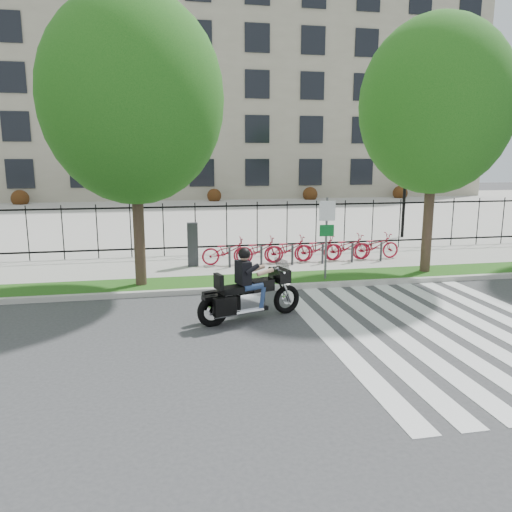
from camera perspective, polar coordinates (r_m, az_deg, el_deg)
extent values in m
plane|color=#37373A|center=(10.53, -3.01, -10.12)|extent=(120.00, 120.00, 0.00)
cube|color=#ADAAA3|center=(14.38, -5.32, -3.97)|extent=(60.00, 0.20, 0.15)
cube|color=#154A12|center=(15.20, -5.65, -3.14)|extent=(60.00, 1.50, 0.15)
cube|color=#ADAAA2|center=(17.62, -6.43, -1.16)|extent=(60.00, 3.50, 0.15)
cube|color=#ADAAA2|center=(34.95, -8.82, 4.86)|extent=(80.00, 34.00, 0.10)
cube|color=gray|center=(55.08, -10.06, 17.47)|extent=(60.00, 20.00, 20.00)
cylinder|color=black|center=(24.57, 16.58, 6.48)|extent=(0.14, 0.14, 4.00)
cylinder|color=black|center=(24.50, 16.83, 10.90)|extent=(0.06, 0.70, 0.70)
sphere|color=white|center=(24.34, 16.11, 11.18)|extent=(0.36, 0.36, 0.36)
sphere|color=white|center=(24.67, 17.58, 11.09)|extent=(0.36, 0.36, 0.36)
cylinder|color=#39271F|center=(14.79, -13.28, 3.90)|extent=(0.32, 0.32, 3.74)
ellipsoid|color=#125013|center=(14.77, -13.90, 17.05)|extent=(5.05, 5.05, 5.81)
cylinder|color=#39271F|center=(17.06, 19.10, 4.66)|extent=(0.32, 0.32, 3.83)
ellipsoid|color=#125013|center=(17.05, 19.84, 15.85)|extent=(4.73, 4.73, 5.44)
cube|color=#2D2D33|center=(17.20, -7.25, 1.32)|extent=(0.35, 0.25, 1.50)
imported|color=#A51127|center=(17.37, -3.27, 0.55)|extent=(1.79, 0.63, 0.94)
cylinder|color=#2D2D33|center=(16.91, -3.04, -0.16)|extent=(0.08, 0.08, 0.70)
imported|color=#A51127|center=(17.55, 0.29, 0.68)|extent=(1.79, 0.63, 0.94)
cylinder|color=#2D2D33|center=(17.09, 0.61, -0.02)|extent=(0.08, 0.08, 0.70)
imported|color=#A51127|center=(17.80, 3.76, 0.80)|extent=(1.79, 0.63, 0.94)
cylinder|color=#2D2D33|center=(17.34, 4.18, 0.12)|extent=(0.08, 0.08, 0.70)
imported|color=#A51127|center=(18.11, 7.13, 0.92)|extent=(1.79, 0.63, 0.94)
cylinder|color=#2D2D33|center=(17.66, 7.62, 0.25)|extent=(0.08, 0.08, 0.70)
imported|color=#A51127|center=(18.48, 10.37, 1.03)|extent=(1.79, 0.63, 0.94)
cylinder|color=#2D2D33|center=(18.04, 10.94, 0.37)|extent=(0.08, 0.08, 0.70)
imported|color=#A51127|center=(18.90, 13.48, 1.13)|extent=(1.79, 0.63, 0.94)
cylinder|color=#2D2D33|center=(18.48, 14.10, 0.49)|extent=(0.08, 0.08, 0.70)
cylinder|color=#59595B|center=(15.35, 8.02, 2.00)|extent=(0.07, 0.07, 2.50)
cube|color=white|center=(15.20, 8.16, 5.14)|extent=(0.50, 0.03, 0.60)
cube|color=#0C6626|center=(15.28, 8.09, 2.90)|extent=(0.45, 0.03, 0.35)
torus|color=black|center=(12.48, 3.51, -4.96)|extent=(0.73, 0.35, 0.73)
torus|color=black|center=(11.58, -4.96, -6.27)|extent=(0.78, 0.38, 0.77)
cube|color=black|center=(12.20, 2.71, -2.20)|extent=(0.48, 0.65, 0.32)
cube|color=#26262B|center=(12.19, 3.02, -1.05)|extent=(0.31, 0.55, 0.32)
cube|color=silver|center=(11.94, -0.78, -5.11)|extent=(0.71, 0.53, 0.42)
cube|color=black|center=(11.99, 0.55, -3.31)|extent=(0.66, 0.52, 0.27)
cube|color=black|center=(11.69, -2.39, -3.81)|extent=(0.82, 0.58, 0.15)
cube|color=black|center=(11.46, -4.29, -2.95)|extent=(0.21, 0.37, 0.36)
cube|color=black|center=(11.31, -3.59, -5.77)|extent=(0.55, 0.32, 0.42)
cube|color=black|center=(11.87, -4.89, -4.98)|extent=(0.55, 0.32, 0.42)
cube|color=black|center=(11.69, -1.48, -1.89)|extent=(0.37, 0.48, 0.55)
sphere|color=tan|center=(11.62, -1.35, 0.05)|extent=(0.24, 0.24, 0.24)
sphere|color=black|center=(11.61, -1.35, 0.25)|extent=(0.28, 0.28, 0.28)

